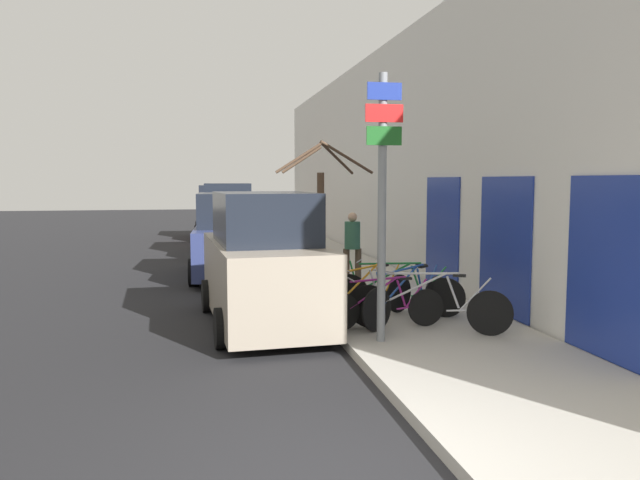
# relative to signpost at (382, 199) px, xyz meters

# --- Properties ---
(ground_plane) EXTENTS (80.00, 80.00, 0.00)m
(ground_plane) POSITION_rel_signpost_xyz_m (-1.52, 7.15, -2.30)
(ground_plane) COLOR black
(sidewalk_curb) EXTENTS (3.20, 32.00, 0.15)m
(sidewalk_curb) POSITION_rel_signpost_xyz_m (1.08, 9.95, -2.23)
(sidewalk_curb) COLOR #ADA89E
(sidewalk_curb) RESTS_ON ground
(building_facade) EXTENTS (0.23, 32.00, 6.50)m
(building_facade) POSITION_rel_signpost_xyz_m (2.83, 9.87, 0.93)
(building_facade) COLOR silver
(building_facade) RESTS_ON ground
(signpost) EXTENTS (0.57, 0.15, 3.98)m
(signpost) POSITION_rel_signpost_xyz_m (0.00, 0.00, 0.00)
(signpost) COLOR gray
(signpost) RESTS_ON sidewalk_curb
(bicycle_0) EXTENTS (2.36, 1.21, 0.98)m
(bicycle_0) POSITION_rel_signpost_xyz_m (0.91, 0.41, -1.73)
(bicycle_0) COLOR black
(bicycle_0) RESTS_ON sidewalk_curb
(bicycle_1) EXTENTS (2.08, 0.44, 0.86)m
(bicycle_1) POSITION_rel_signpost_xyz_m (0.28, 0.76, -1.78)
(bicycle_1) COLOR black
(bicycle_1) RESTS_ON sidewalk_curb
(bicycle_2) EXTENTS (1.99, 1.38, 0.98)m
(bicycle_2) POSITION_rel_signpost_xyz_m (0.80, 1.06, -1.74)
(bicycle_2) COLOR black
(bicycle_2) RESTS_ON sidewalk_curb
(bicycle_3) EXTENTS (2.07, 1.39, 0.97)m
(bicycle_3) POSITION_rel_signpost_xyz_m (0.17, 1.42, -1.74)
(bicycle_3) COLOR black
(bicycle_3) RESTS_ON sidewalk_curb
(bicycle_4) EXTENTS (2.21, 1.09, 0.97)m
(bicycle_4) POSITION_rel_signpost_xyz_m (0.81, 1.73, -1.74)
(bicycle_4) COLOR black
(bicycle_4) RESTS_ON sidewalk_curb
(parked_car_0) EXTENTS (2.16, 4.54, 2.36)m
(parked_car_0) POSITION_rel_signpost_xyz_m (-1.56, 1.97, -1.23)
(parked_car_0) COLOR gray
(parked_car_0) RESTS_ON ground
(parked_car_1) EXTENTS (2.22, 4.58, 2.24)m
(parked_car_1) POSITION_rel_signpost_xyz_m (-1.83, 7.71, -1.28)
(parked_car_1) COLOR navy
(parked_car_1) RESTS_ON ground
(parked_car_2) EXTENTS (2.03, 4.82, 2.46)m
(parked_car_2) POSITION_rel_signpost_xyz_m (-1.66, 12.99, -1.20)
(parked_car_2) COLOR silver
(parked_car_2) RESTS_ON ground
(parked_car_3) EXTENTS (2.10, 4.19, 2.35)m
(parked_car_3) POSITION_rel_signpost_xyz_m (-1.77, 19.03, -1.25)
(parked_car_3) COLOR maroon
(parked_car_3) RESTS_ON ground
(pedestrian_near) EXTENTS (0.44, 0.37, 1.67)m
(pedestrian_near) POSITION_rel_signpost_xyz_m (0.89, 5.31, -1.19)
(pedestrian_near) COLOR #4C3D2D
(pedestrian_near) RESTS_ON sidewalk_curb
(street_tree) EXTENTS (2.26, 1.08, 3.28)m
(street_tree) POSITION_rel_signpost_xyz_m (-0.02, 4.46, -0.47)
(street_tree) COLOR #4C3828
(street_tree) RESTS_ON sidewalk_curb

